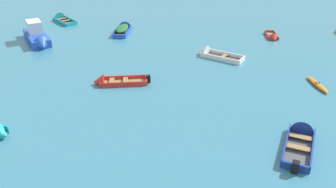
# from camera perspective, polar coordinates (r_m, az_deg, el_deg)

# --- Properties ---
(kayak_orange_far_right) EXTENTS (1.28, 2.88, 0.27)m
(kayak_orange_far_right) POSITION_cam_1_polar(r_m,az_deg,el_deg) (28.69, 22.12, 1.40)
(kayak_orange_far_right) COLOR orange
(kayak_orange_far_right) RESTS_ON ground_plane
(rowboat_red_back_row_right) EXTENTS (4.23, 2.01, 1.10)m
(rowboat_red_back_row_right) POSITION_cam_1_polar(r_m,az_deg,el_deg) (27.22, -9.02, 1.89)
(rowboat_red_back_row_right) COLOR #99754C
(rowboat_red_back_row_right) RESTS_ON ground_plane
(rowboat_white_near_right) EXTENTS (4.24, 2.81, 1.22)m
(rowboat_white_near_right) POSITION_cam_1_polar(r_m,az_deg,el_deg) (32.20, 6.53, 6.21)
(rowboat_white_near_right) COLOR #4C4C51
(rowboat_white_near_right) RESTS_ON ground_plane
(rowboat_blue_midfield_left) EXTENTS (1.42, 3.81, 1.20)m
(rowboat_blue_midfield_left) POSITION_cam_1_polar(r_m,az_deg,el_deg) (38.60, -6.90, 10.08)
(rowboat_blue_midfield_left) COLOR #99754C
(rowboat_blue_midfield_left) RESTS_ON ground_plane
(rowboat_turquoise_outer_left) EXTENTS (3.60, 3.45, 1.26)m
(rowboat_turquoise_outer_left) POSITION_cam_1_polar(r_m,az_deg,el_deg) (43.89, -16.29, 11.12)
(rowboat_turquoise_outer_left) COLOR #4C4C51
(rowboat_turquoise_outer_left) RESTS_ON ground_plane
(rowboat_deep_blue_distant_center) EXTENTS (2.43, 4.62, 1.30)m
(rowboat_deep_blue_distant_center) POSITION_cam_1_polar(r_m,az_deg,el_deg) (21.98, 19.89, -6.21)
(rowboat_deep_blue_distant_center) COLOR #4C4C51
(rowboat_deep_blue_distant_center) RESTS_ON ground_plane
(rowboat_red_back_row_center) EXTENTS (1.20, 2.74, 0.88)m
(rowboat_red_back_row_center) POSITION_cam_1_polar(r_m,az_deg,el_deg) (37.55, 15.97, 8.40)
(rowboat_red_back_row_center) COLOR gray
(rowboat_red_back_row_center) RESTS_ON ground_plane
(motor_launch_blue_cluster_outer) EXTENTS (4.47, 5.30, 2.19)m
(motor_launch_blue_cluster_outer) POSITION_cam_1_polar(r_m,az_deg,el_deg) (37.12, -19.61, 8.41)
(motor_launch_blue_cluster_outer) COLOR blue
(motor_launch_blue_cluster_outer) RESTS_ON ground_plane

